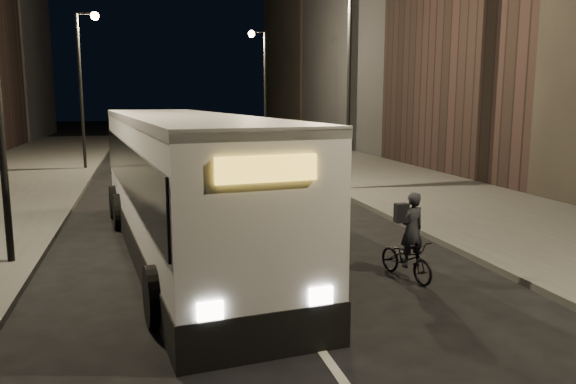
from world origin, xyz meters
TOP-DOWN VIEW (x-y plane):
  - ground at (0.00, 0.00)m, footprint 180.00×180.00m
  - sidewalk_right at (8.50, 14.00)m, footprint 7.00×70.00m
  - building_row_right at (16.00, 27.50)m, footprint 8.00×61.00m
  - streetlight_right_mid at (5.33, 12.00)m, footprint 1.20×0.44m
  - streetlight_right_far at (5.33, 28.00)m, footprint 1.20×0.44m
  - streetlight_left_near at (-5.33, 4.00)m, footprint 1.20×0.44m
  - streetlight_left_far at (-5.33, 22.00)m, footprint 1.20×0.44m
  - city_bus at (-1.60, 4.34)m, footprint 4.15×13.06m
  - cyclist_on_bicycle at (2.87, 0.94)m, footprint 0.94×1.76m
  - car_near at (1.53, 22.12)m, footprint 2.40×4.77m
  - car_mid at (-2.89, 21.19)m, footprint 1.65×3.92m
  - car_far at (2.92, 30.82)m, footprint 2.59×5.11m

SIDE VIEW (x-z plane):
  - ground at x=0.00m, z-range 0.00..0.00m
  - sidewalk_right at x=8.50m, z-range 0.00..0.16m
  - car_mid at x=-2.89m, z-range 0.00..1.26m
  - cyclist_on_bicycle at x=2.87m, z-range -0.32..1.61m
  - car_far at x=2.92m, z-range 0.00..1.42m
  - car_near at x=1.53m, z-range 0.00..1.56m
  - city_bus at x=-1.60m, z-range 0.15..3.62m
  - streetlight_right_mid at x=5.33m, z-range 1.30..9.42m
  - streetlight_right_far at x=5.33m, z-range 1.30..9.42m
  - streetlight_left_near at x=-5.33m, z-range 1.30..9.42m
  - streetlight_left_far at x=-5.33m, z-range 1.30..9.42m
  - building_row_right at x=16.00m, z-range 0.00..21.00m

